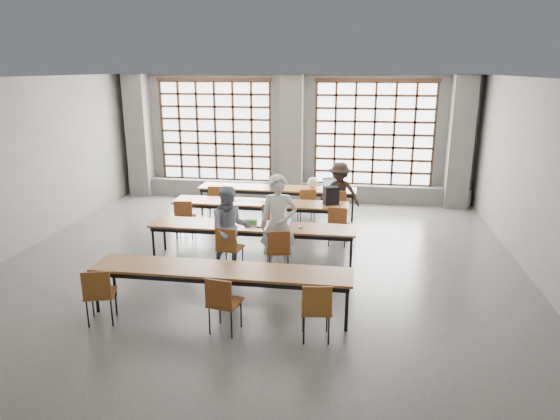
% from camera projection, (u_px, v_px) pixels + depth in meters
% --- Properties ---
extents(floor, '(11.00, 11.00, 0.00)m').
position_uv_depth(floor, '(255.00, 270.00, 9.40)').
color(floor, '#4E4E4B').
rests_on(floor, ground).
extents(ceiling, '(11.00, 11.00, 0.00)m').
position_uv_depth(ceiling, '(253.00, 78.00, 8.44)').
color(ceiling, silver).
rests_on(ceiling, floor).
extents(wall_back, '(10.00, 0.00, 10.00)m').
position_uv_depth(wall_back, '(293.00, 138.00, 14.14)').
color(wall_back, '#60605D').
rests_on(wall_back, floor).
extents(wall_front, '(10.00, 0.00, 10.00)m').
position_uv_depth(wall_front, '(104.00, 337.00, 3.69)').
color(wall_front, '#60605D').
rests_on(wall_front, floor).
extents(wall_left, '(0.00, 11.00, 11.00)m').
position_uv_depth(wall_left, '(1.00, 171.00, 9.65)').
color(wall_left, '#60605D').
rests_on(wall_left, floor).
extents(wall_right, '(0.00, 11.00, 11.00)m').
position_uv_depth(wall_right, '(552.00, 189.00, 8.19)').
color(wall_right, '#60605D').
rests_on(wall_right, floor).
extents(column_left, '(0.60, 0.55, 3.50)m').
position_uv_depth(column_left, '(139.00, 136.00, 14.54)').
color(column_left, '#5C5C59').
rests_on(column_left, floor).
extents(column_mid, '(0.60, 0.55, 3.50)m').
position_uv_depth(column_mid, '(292.00, 139.00, 13.88)').
color(column_mid, '#5C5C59').
rests_on(column_mid, floor).
extents(column_right, '(0.60, 0.55, 3.50)m').
position_uv_depth(column_right, '(460.00, 143.00, 13.22)').
color(column_right, '#5C5C59').
rests_on(column_right, floor).
extents(window_left, '(3.32, 0.12, 3.00)m').
position_uv_depth(window_left, '(216.00, 131.00, 14.36)').
color(window_left, white).
rests_on(window_left, wall_back).
extents(window_right, '(3.32, 0.12, 3.00)m').
position_uv_depth(window_right, '(374.00, 135.00, 13.70)').
color(window_right, white).
rests_on(window_right, wall_back).
extents(sill_ledge, '(9.80, 0.35, 0.50)m').
position_uv_depth(sill_ledge, '(292.00, 191.00, 14.37)').
color(sill_ledge, '#5C5C59').
rests_on(sill_ledge, floor).
extents(desk_row_a, '(4.00, 0.70, 0.73)m').
position_uv_depth(desk_row_a, '(277.00, 190.00, 12.72)').
color(desk_row_a, brown).
rests_on(desk_row_a, floor).
extents(desk_row_b, '(4.00, 0.70, 0.73)m').
position_uv_depth(desk_row_b, '(260.00, 205.00, 11.36)').
color(desk_row_b, brown).
rests_on(desk_row_b, floor).
extents(desk_row_c, '(4.00, 0.70, 0.73)m').
position_uv_depth(desk_row_c, '(252.00, 229.00, 9.68)').
color(desk_row_c, brown).
rests_on(desk_row_c, floor).
extents(desk_row_d, '(4.00, 0.70, 0.73)m').
position_uv_depth(desk_row_d, '(221.00, 273.00, 7.60)').
color(desk_row_d, brown).
rests_on(desk_row_d, floor).
extents(chair_back_left, '(0.43, 0.43, 0.88)m').
position_uv_depth(chair_back_left, '(218.00, 199.00, 12.37)').
color(chair_back_left, brown).
rests_on(chair_back_left, floor).
extents(chair_back_mid, '(0.53, 0.53, 0.88)m').
position_uv_depth(chair_back_mid, '(307.00, 202.00, 12.04)').
color(chair_back_mid, brown).
rests_on(chair_back_mid, floor).
extents(chair_back_right, '(0.47, 0.47, 0.88)m').
position_uv_depth(chair_back_right, '(339.00, 204.00, 11.93)').
color(chair_back_right, maroon).
rests_on(chair_back_right, floor).
extents(chair_mid_left, '(0.47, 0.48, 0.88)m').
position_uv_depth(chair_mid_left, '(184.00, 215.00, 11.03)').
color(chair_mid_left, brown).
rests_on(chair_mid_left, floor).
extents(chair_mid_centre, '(0.46, 0.46, 0.88)m').
position_uv_depth(chair_mid_centre, '(273.00, 219.00, 10.74)').
color(chair_mid_centre, brown).
rests_on(chair_mid_centre, floor).
extents(chair_mid_right, '(0.46, 0.46, 0.88)m').
position_uv_depth(chair_mid_right, '(338.00, 222.00, 10.53)').
color(chair_mid_right, brown).
rests_on(chair_mid_right, floor).
extents(chair_front_left, '(0.48, 0.49, 0.88)m').
position_uv_depth(chair_front_left, '(228.00, 245.00, 9.16)').
color(chair_front_left, brown).
rests_on(chair_front_left, floor).
extents(chair_front_right, '(0.50, 0.50, 0.88)m').
position_uv_depth(chair_front_right, '(278.00, 247.00, 9.03)').
color(chair_front_right, brown).
rests_on(chair_front_right, floor).
extents(chair_near_left, '(0.52, 0.53, 0.88)m').
position_uv_depth(chair_near_left, '(99.00, 291.00, 7.29)').
color(chair_near_left, brown).
rests_on(chair_near_left, floor).
extents(chair_near_mid, '(0.49, 0.49, 0.88)m').
position_uv_depth(chair_near_mid, '(222.00, 299.00, 7.01)').
color(chair_near_mid, brown).
rests_on(chair_near_mid, floor).
extents(chair_near_right, '(0.47, 0.48, 0.88)m').
position_uv_depth(chair_near_right, '(316.00, 306.00, 6.81)').
color(chair_near_right, brown).
rests_on(chair_near_right, floor).
extents(student_male, '(0.73, 0.54, 1.85)m').
position_uv_depth(student_male, '(279.00, 225.00, 9.04)').
color(student_male, silver).
rests_on(student_male, floor).
extents(student_female, '(0.93, 0.82, 1.61)m').
position_uv_depth(student_female, '(230.00, 229.00, 9.21)').
color(student_female, '#19264C').
rests_on(student_female, floor).
extents(student_back, '(1.06, 0.71, 1.51)m').
position_uv_depth(student_back, '(340.00, 194.00, 11.99)').
color(student_back, black).
rests_on(student_back, floor).
extents(laptop_front, '(0.45, 0.43, 0.26)m').
position_uv_depth(laptop_front, '(282.00, 222.00, 9.66)').
color(laptop_front, '#BBBBC0').
rests_on(laptop_front, desk_row_c).
extents(laptop_back, '(0.43, 0.38, 0.26)m').
position_uv_depth(laptop_back, '(330.00, 186.00, 12.59)').
color(laptop_back, silver).
rests_on(laptop_back, desk_row_a).
extents(mouse, '(0.10, 0.07, 0.04)m').
position_uv_depth(mouse, '(301.00, 227.00, 9.50)').
color(mouse, silver).
rests_on(mouse, desk_row_c).
extents(green_box, '(0.26, 0.11, 0.09)m').
position_uv_depth(green_box, '(250.00, 222.00, 9.73)').
color(green_box, '#348B2D').
rests_on(green_box, desk_row_c).
extents(phone, '(0.14, 0.09, 0.01)m').
position_uv_depth(phone, '(260.00, 227.00, 9.54)').
color(phone, black).
rests_on(phone, desk_row_c).
extents(paper_sheet_a, '(0.33, 0.25, 0.00)m').
position_uv_depth(paper_sheet_a, '(235.00, 200.00, 11.48)').
color(paper_sheet_a, silver).
rests_on(paper_sheet_a, desk_row_b).
extents(paper_sheet_c, '(0.32, 0.24, 0.00)m').
position_uv_depth(paper_sheet_c, '(265.00, 202.00, 11.33)').
color(paper_sheet_c, silver).
rests_on(paper_sheet_c, desk_row_b).
extents(backpack, '(0.37, 0.31, 0.40)m').
position_uv_depth(backpack, '(331.00, 195.00, 11.10)').
color(backpack, black).
rests_on(backpack, desk_row_b).
extents(plastic_bag, '(0.26, 0.21, 0.29)m').
position_uv_depth(plastic_bag, '(313.00, 183.00, 12.58)').
color(plastic_bag, white).
rests_on(plastic_bag, desk_row_a).
extents(red_pouch, '(0.20, 0.08, 0.06)m').
position_uv_depth(red_pouch, '(100.00, 290.00, 7.37)').
color(red_pouch, '#A61424').
rests_on(red_pouch, chair_near_left).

